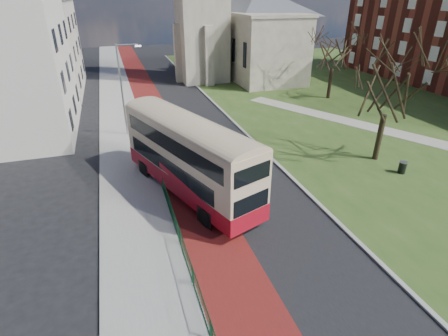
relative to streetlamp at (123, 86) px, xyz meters
name	(u,v)px	position (x,y,z in m)	size (l,w,h in m)	color
ground	(239,245)	(4.35, -18.00, -4.59)	(160.00, 160.00, 0.00)	black
road_carriageway	(186,122)	(5.85, 2.00, -4.59)	(9.00, 120.00, 0.01)	black
bus_lane	(160,125)	(3.15, 2.00, -4.59)	(3.40, 120.00, 0.01)	#591414
pavement_west	(121,128)	(-0.65, 2.00, -4.53)	(4.00, 120.00, 0.12)	gray
kerb_west	(142,126)	(1.35, 2.00, -4.53)	(0.25, 120.00, 0.13)	#999993
kerb_east	(223,112)	(10.45, 4.00, -4.53)	(0.25, 80.00, 0.13)	#999993
grass_green	(373,97)	(30.35, 4.00, -4.57)	(40.00, 80.00, 0.04)	#2F4C1B
footpath	(405,135)	(24.35, -8.00, -4.54)	(2.20, 36.00, 0.03)	#9E998C
pedestrian_railing	(170,206)	(1.40, -14.00, -4.04)	(0.07, 24.00, 1.12)	#0D3B20
street_block_near	(3,62)	(-9.65, 4.00, 1.92)	(10.30, 14.30, 13.00)	beige
street_block_far	(35,46)	(-9.65, 20.00, 1.17)	(10.30, 16.30, 11.50)	beige
streetlamp	(123,86)	(0.00, 0.00, 0.00)	(2.13, 0.18, 8.00)	gray
bus	(188,154)	(3.09, -11.97, -1.74)	(6.70, 12.17, 4.99)	maroon
winter_tree_near	(392,77)	(18.31, -11.34, 1.94)	(7.03, 7.03, 9.38)	#2D2516
winter_tree_far	(335,44)	(24.78, 5.50, 1.93)	(6.44, 6.44, 9.36)	black
litter_bin	(402,167)	(18.50, -13.97, -4.09)	(0.70, 0.70, 0.91)	black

